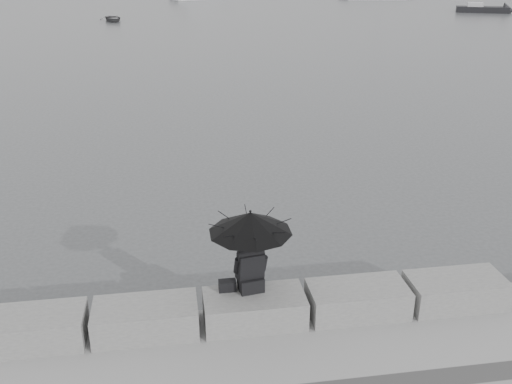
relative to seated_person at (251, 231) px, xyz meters
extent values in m
plane|color=#424547|center=(0.03, 0.25, -2.03)|extent=(360.00, 360.00, 0.00)
cube|color=slate|center=(-3.37, -0.20, -1.28)|extent=(1.60, 0.80, 0.50)
cube|color=slate|center=(-1.67, -0.20, -1.28)|extent=(1.60, 0.80, 0.50)
cube|color=slate|center=(0.03, -0.20, -1.28)|extent=(1.60, 0.80, 0.50)
cube|color=slate|center=(1.73, -0.20, -1.28)|extent=(1.60, 0.80, 0.50)
cube|color=slate|center=(3.43, -0.20, -1.28)|extent=(1.60, 0.80, 0.50)
sphere|color=#726056|center=(0.00, 0.02, -0.25)|extent=(0.21, 0.21, 0.21)
cylinder|color=black|center=(0.00, 0.01, -0.18)|extent=(0.02, 0.02, 1.00)
cone|color=black|center=(0.00, 0.01, 0.15)|extent=(1.31, 1.31, 0.33)
sphere|color=black|center=(0.00, 0.01, 0.34)|extent=(0.04, 0.04, 0.04)
cube|color=black|center=(-0.37, 0.02, -0.95)|extent=(0.27, 0.16, 0.18)
cube|color=black|center=(32.33, 50.95, -1.78)|extent=(5.47, 3.54, 0.70)
cube|color=silver|center=(32.33, 50.95, -1.28)|extent=(1.92, 1.72, 0.50)
imported|color=slate|center=(-5.78, 48.40, -1.78)|extent=(3.25, 2.21, 0.51)
camera|label=1|loc=(-1.12, -7.71, 3.96)|focal=40.00mm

